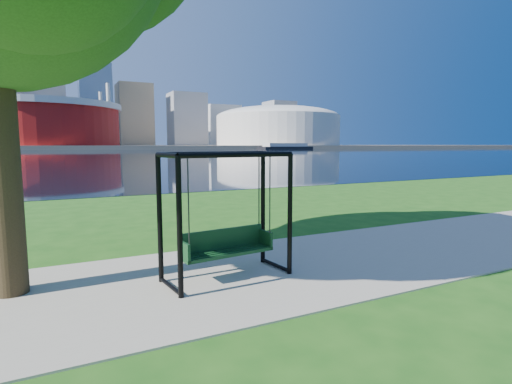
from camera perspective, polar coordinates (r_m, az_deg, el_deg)
ground at (r=7.93m, az=-1.73°, el=-10.41°), size 900.00×900.00×0.00m
path at (r=7.50m, az=-0.09°, el=-11.31°), size 120.00×4.00×0.03m
river at (r=108.95m, az=-25.06°, el=4.90°), size 900.00×180.00×0.02m
far_bank at (r=312.90m, az=-26.20°, el=5.82°), size 900.00×228.00×2.00m
stadium at (r=242.26m, az=-28.58°, el=8.76°), size 83.00×83.00×32.00m
arena at (r=278.90m, az=3.14°, el=9.53°), size 84.00×84.00×26.56m
skyline at (r=327.99m, az=-27.31°, el=11.89°), size 392.00×66.00×96.50m
swing at (r=6.93m, az=-4.30°, el=-3.79°), size 2.27×1.18×2.22m
barge at (r=224.24m, az=4.24°, el=6.52°), size 33.65×12.36×3.29m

